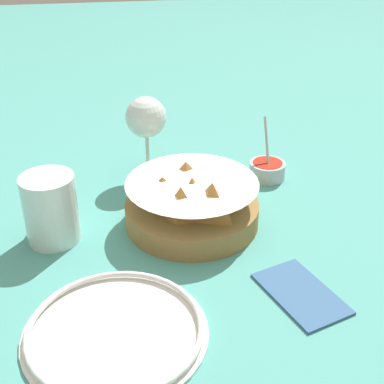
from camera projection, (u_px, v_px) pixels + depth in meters
The scene contains 7 objects.
ground_plane at pixel (199, 233), 0.85m from camera, with size 4.00×4.00×0.00m, color teal.
food_basket at pixel (191, 204), 0.86m from camera, with size 0.22×0.22×0.10m.
sauce_cup at pixel (267, 169), 1.01m from camera, with size 0.07×0.07×0.11m.
wine_glass at pixel (146, 120), 0.97m from camera, with size 0.08×0.08×0.16m.
beer_mug at pixel (51, 210), 0.82m from camera, with size 0.12×0.08×0.11m.
side_plate at pixel (115, 330), 0.66m from camera, with size 0.23×0.23×0.01m.
napkin at pixel (301, 292), 0.72m from camera, with size 0.15×0.11×0.01m.
Camera 1 is at (-0.70, 0.13, 0.48)m, focal length 50.00 mm.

